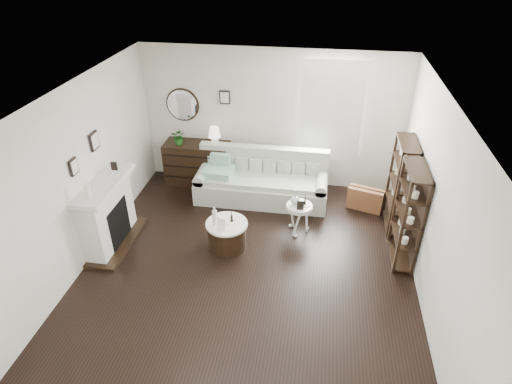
% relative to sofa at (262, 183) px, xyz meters
% --- Properties ---
extents(room, '(5.50, 5.50, 5.50)m').
position_rel_sofa_xyz_m(room, '(0.82, 0.62, 1.28)').
color(room, black).
rests_on(room, ground).
extents(fireplace, '(0.50, 1.40, 1.84)m').
position_rel_sofa_xyz_m(fireplace, '(-2.23, -1.78, 0.22)').
color(fireplace, white).
rests_on(fireplace, ground).
extents(shelf_unit_far, '(0.30, 0.80, 1.60)m').
position_rel_sofa_xyz_m(shelf_unit_far, '(2.42, -0.53, 0.48)').
color(shelf_unit_far, black).
rests_on(shelf_unit_far, ground).
extents(shelf_unit_near, '(0.30, 0.80, 1.60)m').
position_rel_sofa_xyz_m(shelf_unit_near, '(2.42, -1.43, 0.48)').
color(shelf_unit_near, black).
rests_on(shelf_unit_near, ground).
extents(sofa, '(2.47, 0.85, 0.96)m').
position_rel_sofa_xyz_m(sofa, '(0.00, 0.00, 0.00)').
color(sofa, '#B5BFAB').
rests_on(sofa, ground).
extents(quilt, '(0.59, 0.50, 0.14)m').
position_rel_sofa_xyz_m(quilt, '(-0.81, -0.12, 0.25)').
color(quilt, '#28936D').
rests_on(quilt, sofa).
extents(suitcase, '(0.68, 0.39, 0.43)m').
position_rel_sofa_xyz_m(suitcase, '(1.94, -0.10, -0.10)').
color(suitcase, brown).
rests_on(suitcase, ground).
extents(dresser, '(1.29, 0.55, 0.86)m').
position_rel_sofa_xyz_m(dresser, '(-1.36, 0.39, 0.11)').
color(dresser, black).
rests_on(dresser, ground).
extents(table_lamp, '(0.32, 0.32, 0.38)m').
position_rel_sofa_xyz_m(table_lamp, '(-0.99, 0.39, 0.73)').
color(table_lamp, white).
rests_on(table_lamp, dresser).
extents(potted_plant, '(0.30, 0.26, 0.32)m').
position_rel_sofa_xyz_m(potted_plant, '(-1.68, 0.34, 0.70)').
color(potted_plant, '#194E16').
rests_on(potted_plant, dresser).
extents(drum_table, '(0.67, 0.67, 0.47)m').
position_rel_sofa_xyz_m(drum_table, '(-0.33, -1.58, -0.08)').
color(drum_table, black).
rests_on(drum_table, ground).
extents(pedestal_table, '(0.45, 0.45, 0.54)m').
position_rel_sofa_xyz_m(pedestal_table, '(0.78, -0.99, 0.18)').
color(pedestal_table, white).
rests_on(pedestal_table, ground).
extents(eiffel_drum, '(0.13, 0.13, 0.21)m').
position_rel_sofa_xyz_m(eiffel_drum, '(-0.26, -1.54, 0.25)').
color(eiffel_drum, black).
rests_on(eiffel_drum, drum_table).
extents(bottle_drum, '(0.08, 0.08, 0.33)m').
position_rel_sofa_xyz_m(bottle_drum, '(-0.50, -1.66, 0.32)').
color(bottle_drum, silver).
rests_on(bottle_drum, drum_table).
extents(card_frame_drum, '(0.15, 0.10, 0.19)m').
position_rel_sofa_xyz_m(card_frame_drum, '(-0.38, -1.75, 0.25)').
color(card_frame_drum, white).
rests_on(card_frame_drum, drum_table).
extents(eiffel_ped, '(0.13, 0.13, 0.18)m').
position_rel_sofa_xyz_m(eiffel_ped, '(0.87, -0.96, 0.31)').
color(eiffel_ped, black).
rests_on(eiffel_ped, pedestal_table).
extents(flask_ped, '(0.15, 0.15, 0.28)m').
position_rel_sofa_xyz_m(flask_ped, '(0.70, -0.97, 0.36)').
color(flask_ped, silver).
rests_on(flask_ped, pedestal_table).
extents(card_frame_ped, '(0.12, 0.06, 0.15)m').
position_rel_sofa_xyz_m(card_frame_ped, '(0.80, -1.11, 0.30)').
color(card_frame_ped, black).
rests_on(card_frame_ped, pedestal_table).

